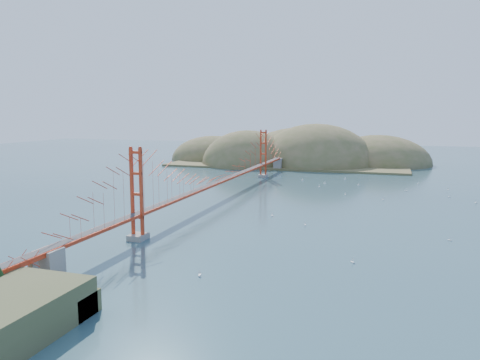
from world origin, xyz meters
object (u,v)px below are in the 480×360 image
(sailboat_1, at_px, (383,199))
(sailboat_0, at_px, (272,215))
(bridge, at_px, (221,161))
(sailboat_2, at_px, (450,239))
(fort, at_px, (40,284))

(sailboat_1, relative_size, sailboat_0, 0.86)
(bridge, xyz_separation_m, sailboat_2, (37.20, -18.58, -6.87))
(bridge, relative_size, sailboat_0, 143.60)
(fort, bearing_deg, sailboat_0, 71.14)
(bridge, height_order, sailboat_1, bridge)
(bridge, distance_m, sailboat_0, 18.71)
(fort, height_order, sailboat_0, fort)
(fort, xyz_separation_m, sailboat_2, (36.80, 29.41, -0.53))
(sailboat_1, bearing_deg, fort, -116.98)
(sailboat_0, bearing_deg, sailboat_1, 50.69)
(sailboat_2, bearing_deg, fort, -141.37)
(bridge, xyz_separation_m, sailboat_1, (28.72, 7.66, -6.87))
(bridge, distance_m, sailboat_1, 30.51)
(sailboat_1, bearing_deg, sailboat_2, -72.09)
(fort, distance_m, sailboat_2, 47.11)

